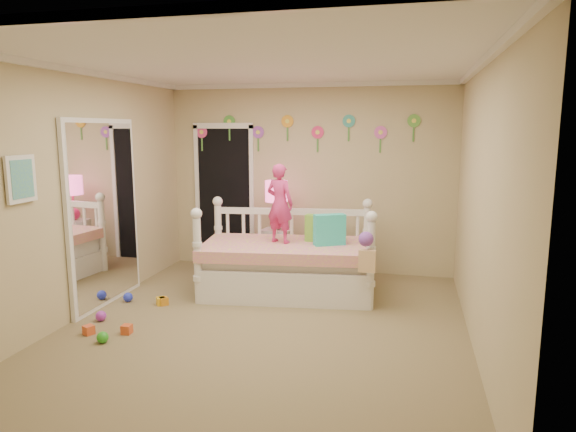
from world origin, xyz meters
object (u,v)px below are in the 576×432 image
(daybed, at_px, (287,248))
(table_lamp, at_px, (276,197))
(child, at_px, (280,203))
(nightstand, at_px, (277,252))

(daybed, xyz_separation_m, table_lamp, (-0.32, 0.72, 0.52))
(daybed, bearing_deg, child, 165.41)
(daybed, relative_size, nightstand, 3.24)
(daybed, relative_size, table_lamp, 3.10)
(nightstand, xyz_separation_m, table_lamp, (-0.00, 0.00, 0.76))
(child, height_order, nightstand, child)
(child, height_order, table_lamp, child)
(nightstand, distance_m, table_lamp, 0.76)
(daybed, height_order, child, child)
(child, distance_m, nightstand, 1.08)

